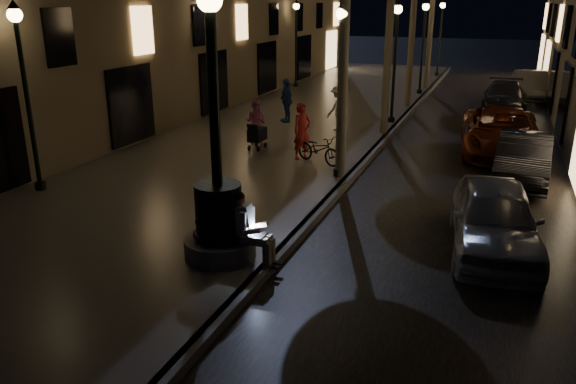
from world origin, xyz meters
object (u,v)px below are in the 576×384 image
at_px(fountain_lamppost, 218,208).
at_px(lamp_curb_a, 341,69).
at_px(lamp_left_a, 24,74).
at_px(pedestrian_pink, 256,122).
at_px(lamp_curb_b, 396,47).
at_px(stroller, 257,135).
at_px(bicycle, 319,149).
at_px(pedestrian_white, 338,108).
at_px(car_third, 502,132).
at_px(pedestrian_red, 302,131).
at_px(seated_man_laptop, 248,226).
at_px(car_rear, 504,97).
at_px(lamp_left_c, 296,33).
at_px(car_second, 523,158).
at_px(pedestrian_blue, 286,100).
at_px(lamp_curb_c, 424,35).
at_px(car_front, 495,218).
at_px(lamp_left_b, 213,45).
at_px(car_fifth, 530,85).
at_px(lamp_curb_d, 441,28).

xyz_separation_m(fountain_lamppost, lamp_curb_a, (0.70, 6.00, 2.02)).
relative_size(lamp_left_a, pedestrian_pink, 3.05).
bearing_deg(lamp_curb_b, stroller, -119.05).
xyz_separation_m(lamp_left_a, bicycle, (6.17, 5.05, -2.59)).
bearing_deg(pedestrian_white, pedestrian_pink, -7.29).
bearing_deg(car_third, lamp_curb_b, 140.63).
bearing_deg(pedestrian_red, bicycle, -80.21).
xyz_separation_m(lamp_left_a, pedestrian_white, (5.43, 9.80, -2.18)).
bearing_deg(seated_man_laptop, car_rear, 77.11).
xyz_separation_m(lamp_left_c, pedestrian_white, (5.43, -10.20, -2.18)).
bearing_deg(bicycle, car_second, -56.04).
distance_m(pedestrian_red, pedestrian_blue, 5.73).
height_order(lamp_curb_c, lamp_left_a, same).
xyz_separation_m(fountain_lamppost, car_third, (5.00, 11.00, -0.45)).
relative_size(car_third, car_rear, 1.16).
distance_m(lamp_curb_a, lamp_left_c, 17.50).
xyz_separation_m(pedestrian_pink, pedestrian_white, (2.06, 3.19, 0.07)).
height_order(car_front, bicycle, car_front).
height_order(lamp_left_b, stroller, lamp_left_b).
xyz_separation_m(lamp_left_c, car_fifth, (12.60, 1.23, -2.49)).
distance_m(pedestrian_white, pedestrian_blue, 2.52).
bearing_deg(car_rear, pedestrian_white, -129.34).
bearing_deg(lamp_left_a, seated_man_laptop, -15.92).
xyz_separation_m(seated_man_laptop, pedestrian_blue, (-4.00, 12.51, 0.15)).
height_order(lamp_curb_c, pedestrian_blue, lamp_curb_c).
distance_m(seated_man_laptop, lamp_left_b, 14.09).
height_order(lamp_curb_a, car_front, lamp_curb_a).
bearing_deg(car_front, car_third, 84.11).
bearing_deg(car_third, pedestrian_pink, -167.84).
relative_size(fountain_lamppost, lamp_left_b, 1.08).
distance_m(car_front, pedestrian_red, 7.54).
distance_m(lamp_left_b, lamp_left_c, 10.00).
xyz_separation_m(lamp_curb_c, pedestrian_blue, (-4.08, -9.49, -2.15)).
relative_size(lamp_curb_a, lamp_curb_c, 1.00).
relative_size(seated_man_laptop, car_fifth, 0.31).
distance_m(lamp_curb_d, bicycle, 23.11).
bearing_deg(car_rear, lamp_curb_d, 111.32).
height_order(stroller, car_third, car_third).
bearing_deg(lamp_left_c, car_second, -49.27).
bearing_deg(car_front, car_rear, 84.11).
distance_m(lamp_left_c, car_fifth, 12.90).
height_order(lamp_curb_a, car_second, lamp_curb_a).
height_order(car_front, car_second, car_front).
xyz_separation_m(car_third, pedestrian_pink, (-8.02, -2.40, 0.23)).
xyz_separation_m(lamp_curb_b, stroller, (-3.38, -6.08, -2.52)).
bearing_deg(stroller, lamp_left_b, 134.13).
bearing_deg(stroller, car_second, 2.49).
distance_m(lamp_curb_d, lamp_left_a, 28.89).
height_order(fountain_lamppost, pedestrian_blue, fountain_lamppost).
distance_m(fountain_lamppost, lamp_left_c, 23.00).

